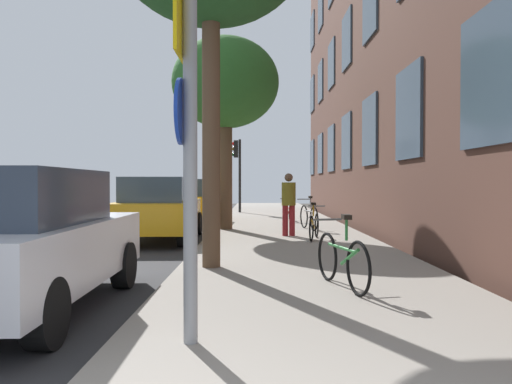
# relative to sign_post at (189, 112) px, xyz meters

# --- Properties ---
(ground_plane) EXTENTS (41.80, 41.80, 0.00)m
(ground_plane) POSITION_rel_sign_post_xyz_m (-2.10, 12.03, -2.08)
(ground_plane) COLOR #332D28
(road_asphalt) EXTENTS (7.00, 38.00, 0.01)m
(road_asphalt) POSITION_rel_sign_post_xyz_m (-4.20, 12.03, -2.07)
(road_asphalt) COLOR #2D2D30
(road_asphalt) RESTS_ON ground
(sidewalk) EXTENTS (4.20, 38.00, 0.12)m
(sidewalk) POSITION_rel_sign_post_xyz_m (1.40, 12.03, -2.02)
(sidewalk) COLOR gray
(sidewalk) RESTS_ON ground
(sign_post) EXTENTS (0.16, 0.60, 3.60)m
(sign_post) POSITION_rel_sign_post_xyz_m (0.00, 0.00, 0.00)
(sign_post) COLOR gray
(sign_post) RESTS_ON sidewalk
(traffic_light) EXTENTS (0.43, 0.24, 3.43)m
(traffic_light) POSITION_rel_sign_post_xyz_m (-0.29, 19.55, 0.40)
(traffic_light) COLOR black
(traffic_light) RESTS_ON sidewalk
(tree_far) EXTENTS (3.17, 3.17, 5.70)m
(tree_far) POSITION_rel_sign_post_xyz_m (-0.33, 10.77, 2.34)
(tree_far) COLOR brown
(tree_far) RESTS_ON sidewalk
(bicycle_0) EXTENTS (0.53, 1.65, 0.96)m
(bicycle_0) POSITION_rel_sign_post_xyz_m (1.69, 2.25, -1.58)
(bicycle_0) COLOR black
(bicycle_0) RESTS_ON sidewalk
(bicycle_1) EXTENTS (0.53, 1.53, 0.90)m
(bicycle_1) POSITION_rel_sign_post_xyz_m (1.99, 7.96, -1.61)
(bicycle_1) COLOR black
(bicycle_1) RESTS_ON sidewalk
(bicycle_2) EXTENTS (0.50, 1.63, 0.99)m
(bicycle_2) POSITION_rel_sign_post_xyz_m (2.14, 10.59, -1.57)
(bicycle_2) COLOR black
(bicycle_2) RESTS_ON sidewalk
(bicycle_3) EXTENTS (0.42, 1.62, 0.90)m
(bicycle_3) POSITION_rel_sign_post_xyz_m (1.74, 14.00, -1.61)
(bicycle_3) COLOR black
(bicycle_3) RESTS_ON sidewalk
(pedestrian_0) EXTENTS (0.47, 0.47, 1.62)m
(pedestrian_0) POSITION_rel_sign_post_xyz_m (1.42, 8.78, -1.03)
(pedestrian_0) COLOR maroon
(pedestrian_0) RESTS_ON sidewalk
(car_0) EXTENTS (1.93, 4.13, 1.62)m
(car_0) POSITION_rel_sign_post_xyz_m (-2.12, 1.41, -1.23)
(car_0) COLOR silver
(car_0) RESTS_ON road_asphalt
(car_1) EXTENTS (1.94, 4.51, 1.62)m
(car_1) POSITION_rel_sign_post_xyz_m (-1.92, 8.70, -1.23)
(car_1) COLOR orange
(car_1) RESTS_ON road_asphalt
(car_2) EXTENTS (1.99, 4.14, 1.62)m
(car_2) POSITION_rel_sign_post_xyz_m (-1.90, 14.29, -1.23)
(car_2) COLOR orange
(car_2) RESTS_ON road_asphalt
(car_3) EXTENTS (2.06, 4.27, 1.62)m
(car_3) POSITION_rel_sign_post_xyz_m (-2.37, 23.54, -1.23)
(car_3) COLOR black
(car_3) RESTS_ON road_asphalt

